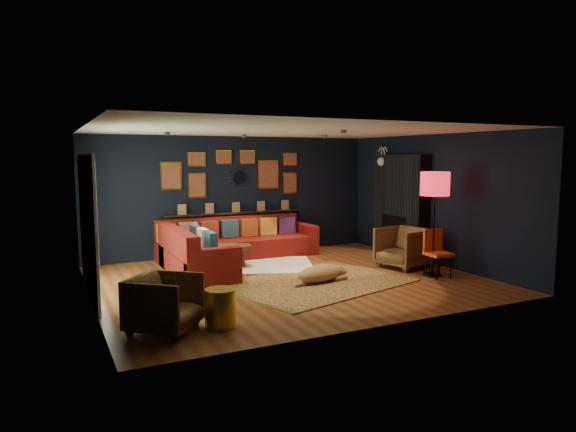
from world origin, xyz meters
name	(u,v)px	position (x,y,z in m)	size (l,w,h in m)	color
floor	(289,280)	(0.00, 0.00, 0.00)	(6.50, 6.50, 0.00)	brown
room_walls	(289,189)	(0.00, 0.00, 1.59)	(6.50, 6.50, 6.50)	black
sectional	(222,248)	(-0.61, 1.81, 0.32)	(3.41, 2.69, 0.86)	maroon
ledge	(236,213)	(0.00, 2.68, 0.92)	(3.20, 0.12, 0.04)	black
gallery_wall	(234,173)	(-0.01, 2.72, 1.81)	(3.15, 0.04, 1.02)	gold
sunburst_mirror	(239,177)	(0.10, 2.72, 1.70)	(0.47, 0.16, 0.47)	silver
fireplace	(399,210)	(3.09, 0.90, 1.02)	(0.31, 1.60, 2.20)	black
deer_head	(388,161)	(3.14, 1.40, 2.05)	(0.50, 0.28, 0.45)	white
sliding_door	(88,224)	(-3.22, 0.60, 1.10)	(0.06, 2.80, 2.20)	white
ceiling_spots	(270,135)	(0.00, 0.80, 2.56)	(3.30, 2.50, 0.06)	black
shag_rug	(258,265)	(-0.06, 1.30, 0.01)	(2.15, 1.56, 0.03)	silver
leopard_rug	(317,282)	(0.33, -0.41, 0.01)	(3.02, 2.16, 0.02)	tan
coffee_table	(233,249)	(-0.54, 1.39, 0.36)	(1.00, 0.89, 0.41)	brown
pouf	(218,268)	(-1.12, 0.55, 0.21)	(0.55, 0.55, 0.36)	maroon
armchair_left	(164,300)	(-2.55, -1.74, 0.39)	(0.76, 0.71, 0.78)	#AF7943
armchair_right	(403,246)	(2.45, -0.06, 0.43)	(0.84, 0.79, 0.87)	#AF7943
gold_stool	(220,308)	(-1.88, -1.87, 0.25)	(0.39, 0.39, 0.49)	gold
orange_chair	(436,249)	(2.50, -0.93, 0.50)	(0.43, 0.43, 0.86)	black
floor_lamp	(435,188)	(2.50, -0.84, 1.60)	(0.52, 0.52, 1.89)	black
dog	(321,270)	(0.41, -0.42, 0.22)	(1.28, 0.63, 0.41)	#B2894C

